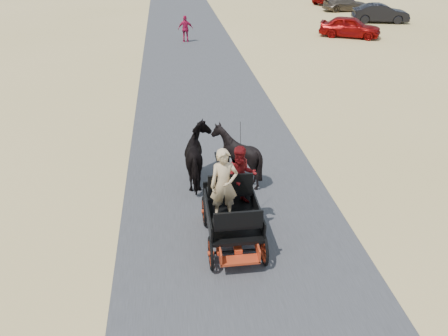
{
  "coord_description": "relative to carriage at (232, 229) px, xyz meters",
  "views": [
    {
      "loc": [
        -1.47,
        -8.72,
        6.89
      ],
      "look_at": [
        -0.16,
        1.46,
        1.2
      ],
      "focal_mm": 35.0,
      "sensor_mm": 36.0,
      "label": 1
    }
  ],
  "objects": [
    {
      "name": "road",
      "position": [
        0.16,
        0.14,
        -0.35
      ],
      "size": [
        6.0,
        140.0,
        0.01
      ],
      "primitive_type": "cube",
      "color": "#38383A",
      "rests_on": "ground"
    },
    {
      "name": "car_b",
      "position": [
        16.06,
        26.63,
        0.37
      ],
      "size": [
        4.65,
        2.45,
        1.46
      ],
      "primitive_type": "imported",
      "rotation": [
        0.0,
        0.0,
        1.36
      ],
      "color": "black",
      "rests_on": "ground"
    },
    {
      "name": "passenger_woman",
      "position": [
        0.3,
        0.6,
        1.15
      ],
      "size": [
        0.77,
        0.6,
        1.58
      ],
      "primitive_type": "imported",
      "color": "#660C0F",
      "rests_on": "carriage"
    },
    {
      "name": "carriage",
      "position": [
        0.0,
        0.0,
        0.0
      ],
      "size": [
        1.3,
        2.4,
        0.72
      ],
      "primitive_type": null,
      "color": "black",
      "rests_on": "ground"
    },
    {
      "name": "car_a",
      "position": [
        11.55,
        21.74,
        0.36
      ],
      "size": [
        4.51,
        3.41,
        1.43
      ],
      "primitive_type": "imported",
      "rotation": [
        0.0,
        0.0,
        1.1
      ],
      "color": "maroon",
      "rests_on": "ground"
    },
    {
      "name": "horse_left",
      "position": [
        -0.55,
        3.0,
        0.49
      ],
      "size": [
        0.91,
        2.01,
        1.7
      ],
      "primitive_type": "imported",
      "rotation": [
        0.0,
        0.0,
        3.14
      ],
      "color": "black",
      "rests_on": "ground"
    },
    {
      "name": "driver_man",
      "position": [
        -0.2,
        0.05,
        1.26
      ],
      "size": [
        0.66,
        0.43,
        1.8
      ],
      "primitive_type": "imported",
      "color": "tan",
      "rests_on": "carriage"
    },
    {
      "name": "pedestrian",
      "position": [
        -0.03,
        21.74,
        0.5
      ],
      "size": [
        1.02,
        0.45,
        1.73
      ],
      "primitive_type": "imported",
      "rotation": [
        0.0,
        0.0,
        3.11
      ],
      "color": "#A9133F",
      "rests_on": "ground"
    },
    {
      "name": "ground",
      "position": [
        0.16,
        0.14,
        -0.36
      ],
      "size": [
        140.0,
        140.0,
        0.0
      ],
      "primitive_type": "plane",
      "color": "tan"
    },
    {
      "name": "car_c",
      "position": [
        15.34,
        32.31,
        0.26
      ],
      "size": [
        4.3,
        1.79,
        1.24
      ],
      "primitive_type": "imported",
      "rotation": [
        0.0,
        0.0,
        1.58
      ],
      "color": "brown",
      "rests_on": "ground"
    },
    {
      "name": "horse_right",
      "position": [
        0.55,
        3.0,
        0.49
      ],
      "size": [
        1.37,
        1.54,
        1.7
      ],
      "primitive_type": "imported",
      "rotation": [
        0.0,
        0.0,
        3.14
      ],
      "color": "black",
      "rests_on": "ground"
    }
  ]
}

